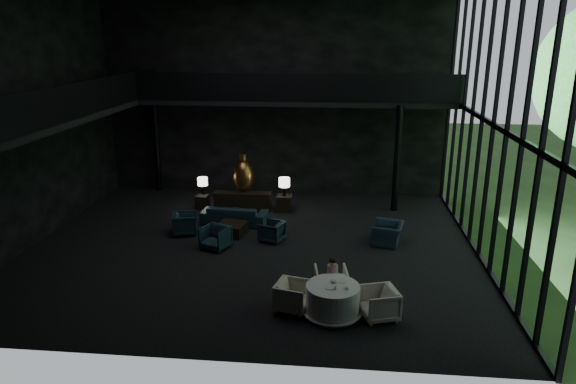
# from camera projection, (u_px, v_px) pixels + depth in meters

# --- Properties ---
(floor) EXTENTS (14.00, 12.00, 0.02)m
(floor) POSITION_uv_depth(u_px,v_px,m) (253.00, 246.00, 16.27)
(floor) COLOR black
(floor) RESTS_ON ground
(wall_back) EXTENTS (14.00, 0.04, 8.00)m
(wall_back) POSITION_uv_depth(u_px,v_px,m) (275.00, 97.00, 20.80)
(wall_back) COLOR black
(wall_back) RESTS_ON ground
(wall_front) EXTENTS (14.00, 0.04, 8.00)m
(wall_front) POSITION_uv_depth(u_px,v_px,m) (195.00, 173.00, 9.39)
(wall_front) COLOR black
(wall_front) RESTS_ON ground
(wall_left) EXTENTS (0.04, 12.00, 8.00)m
(wall_left) POSITION_uv_depth(u_px,v_px,m) (25.00, 117.00, 15.75)
(wall_left) COLOR black
(wall_left) RESTS_ON ground
(curtain_wall) EXTENTS (0.20, 12.00, 8.00)m
(curtain_wall) POSITION_uv_depth(u_px,v_px,m) (494.00, 125.00, 14.45)
(curtain_wall) COLOR black
(curtain_wall) RESTS_ON ground
(mezzanine_left) EXTENTS (2.00, 12.00, 0.25)m
(mezzanine_left) POSITION_uv_depth(u_px,v_px,m) (56.00, 118.00, 15.65)
(mezzanine_left) COLOR black
(mezzanine_left) RESTS_ON wall_left
(mezzanine_back) EXTENTS (12.00, 2.00, 0.25)m
(mezzanine_back) POSITION_uv_depth(u_px,v_px,m) (297.00, 100.00, 19.76)
(mezzanine_back) COLOR black
(mezzanine_back) RESTS_ON wall_back
(railing_left) EXTENTS (0.06, 12.00, 1.00)m
(railing_left) POSITION_uv_depth(u_px,v_px,m) (85.00, 98.00, 15.38)
(railing_left) COLOR black
(railing_left) RESTS_ON mezzanine_left
(railing_back) EXTENTS (12.00, 0.06, 1.00)m
(railing_back) POSITION_uv_depth(u_px,v_px,m) (295.00, 87.00, 18.63)
(railing_back) COLOR black
(railing_back) RESTS_ON mezzanine_back
(column_nw) EXTENTS (0.24, 0.24, 4.00)m
(column_nw) POSITION_uv_depth(u_px,v_px,m) (157.00, 145.00, 21.57)
(column_nw) COLOR black
(column_nw) RESTS_ON floor
(column_ne) EXTENTS (0.24, 0.24, 4.00)m
(column_ne) POSITION_uv_depth(u_px,v_px,m) (397.00, 159.00, 19.04)
(column_ne) COLOR black
(column_ne) RESTS_ON floor
(console) EXTENTS (2.16, 0.49, 0.69)m
(console) POSITION_uv_depth(u_px,v_px,m) (243.00, 201.00, 19.59)
(console) COLOR black
(console) RESTS_ON floor
(bronze_urn) EXTENTS (0.77, 0.77, 1.44)m
(bronze_urn) POSITION_uv_depth(u_px,v_px,m) (243.00, 175.00, 19.53)
(bronze_urn) COLOR brown
(bronze_urn) RESTS_ON console
(side_table_left) EXTENTS (0.47, 0.47, 0.51)m
(side_table_left) POSITION_uv_depth(u_px,v_px,m) (202.00, 202.00, 19.79)
(side_table_left) COLOR black
(side_table_left) RESTS_ON floor
(table_lamp_left) EXTENTS (0.39, 0.39, 0.65)m
(table_lamp_left) POSITION_uv_depth(u_px,v_px,m) (203.00, 182.00, 19.77)
(table_lamp_left) COLOR black
(table_lamp_left) RESTS_ON side_table_left
(side_table_right) EXTENTS (0.56, 0.56, 0.61)m
(side_table_right) POSITION_uv_depth(u_px,v_px,m) (284.00, 203.00, 19.45)
(side_table_right) COLOR black
(side_table_right) RESTS_ON floor
(table_lamp_right) EXTENTS (0.42, 0.42, 0.70)m
(table_lamp_right) POSITION_uv_depth(u_px,v_px,m) (284.00, 183.00, 19.17)
(table_lamp_right) COLOR black
(table_lamp_right) RESTS_ON side_table_right
(sofa) EXTENTS (2.57, 0.93, 0.99)m
(sofa) POSITION_uv_depth(u_px,v_px,m) (234.00, 210.00, 18.07)
(sofa) COLOR #1B3744
(sofa) RESTS_ON floor
(lounge_armchair_west) EXTENTS (0.94, 0.97, 0.82)m
(lounge_armchair_west) POSITION_uv_depth(u_px,v_px,m) (185.00, 222.00, 17.18)
(lounge_armchair_west) COLOR #223A3D
(lounge_armchair_west) RESTS_ON floor
(lounge_armchair_east) EXTENTS (0.79, 0.82, 0.67)m
(lounge_armchair_east) POSITION_uv_depth(u_px,v_px,m) (272.00, 231.00, 16.60)
(lounge_armchair_east) COLOR #213137
(lounge_armchair_east) RESTS_ON floor
(lounge_armchair_south) EXTENTS (1.01, 0.98, 0.81)m
(lounge_armchair_south) POSITION_uv_depth(u_px,v_px,m) (216.00, 236.00, 16.00)
(lounge_armchair_south) COLOR black
(lounge_armchair_south) RESTS_ON floor
(window_armchair) EXTENTS (0.86, 1.13, 0.88)m
(window_armchair) POSITION_uv_depth(u_px,v_px,m) (388.00, 230.00, 16.37)
(window_armchair) COLOR #193941
(window_armchair) RESTS_ON floor
(coffee_table) EXTENTS (1.03, 1.03, 0.39)m
(coffee_table) POSITION_uv_depth(u_px,v_px,m) (232.00, 229.00, 17.18)
(coffee_table) COLOR black
(coffee_table) RESTS_ON floor
(dining_table) EXTENTS (1.45, 1.45, 0.75)m
(dining_table) POSITION_uv_depth(u_px,v_px,m) (332.00, 302.00, 12.24)
(dining_table) COLOR white
(dining_table) RESTS_ON floor
(dining_chair_north) EXTENTS (0.96, 0.92, 0.89)m
(dining_chair_north) POSITION_uv_depth(u_px,v_px,m) (331.00, 280.00, 13.08)
(dining_chair_north) COLOR beige
(dining_chair_north) RESTS_ON floor
(dining_chair_east) EXTENTS (1.00, 1.04, 0.87)m
(dining_chair_east) POSITION_uv_depth(u_px,v_px,m) (379.00, 301.00, 12.04)
(dining_chair_east) COLOR #C4B693
(dining_chair_east) RESTS_ON floor
(dining_chair_west) EXTENTS (0.90, 0.94, 0.81)m
(dining_chair_west) POSITION_uv_depth(u_px,v_px,m) (293.00, 294.00, 12.42)
(dining_chair_west) COLOR #BEB5A4
(dining_chair_west) RESTS_ON floor
(child) EXTENTS (0.27, 0.27, 0.59)m
(child) POSITION_uv_depth(u_px,v_px,m) (333.00, 269.00, 13.00)
(child) COLOR #C97B87
(child) RESTS_ON dining_chair_north
(plate_a) EXTENTS (0.25, 0.25, 0.01)m
(plate_a) POSITION_uv_depth(u_px,v_px,m) (329.00, 288.00, 12.00)
(plate_a) COLOR white
(plate_a) RESTS_ON dining_table
(plate_b) EXTENTS (0.20, 0.20, 0.01)m
(plate_b) POSITION_uv_depth(u_px,v_px,m) (342.00, 281.00, 12.32)
(plate_b) COLOR white
(plate_b) RESTS_ON dining_table
(saucer) EXTENTS (0.17, 0.17, 0.01)m
(saucer) POSITION_uv_depth(u_px,v_px,m) (346.00, 288.00, 11.97)
(saucer) COLOR white
(saucer) RESTS_ON dining_table
(coffee_cup) EXTENTS (0.10, 0.10, 0.06)m
(coffee_cup) POSITION_uv_depth(u_px,v_px,m) (347.00, 288.00, 11.93)
(coffee_cup) COLOR white
(coffee_cup) RESTS_ON saucer
(cereal_bowl) EXTENTS (0.16, 0.16, 0.08)m
(cereal_bowl) POSITION_uv_depth(u_px,v_px,m) (334.00, 281.00, 12.26)
(cereal_bowl) COLOR white
(cereal_bowl) RESTS_ON dining_table
(cream_pot) EXTENTS (0.07, 0.07, 0.07)m
(cream_pot) POSITION_uv_depth(u_px,v_px,m) (335.00, 288.00, 11.92)
(cream_pot) COLOR #99999E
(cream_pot) RESTS_ON dining_table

